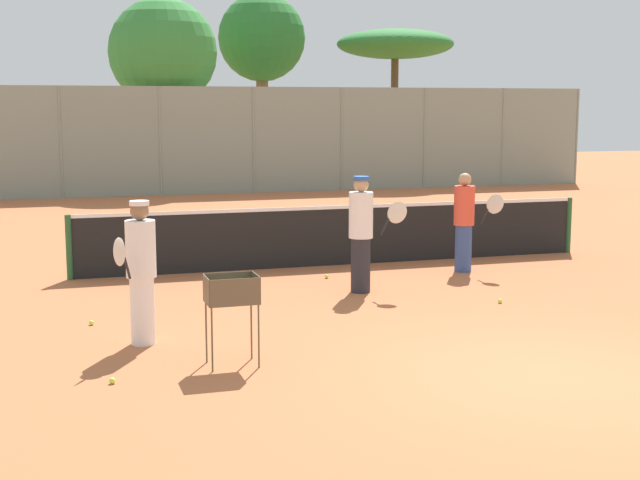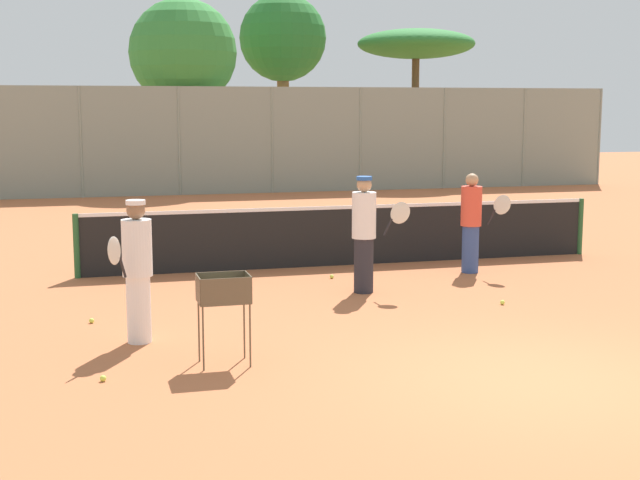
{
  "view_description": "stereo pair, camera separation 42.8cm",
  "coord_description": "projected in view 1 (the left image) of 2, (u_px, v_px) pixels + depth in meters",
  "views": [
    {
      "loc": [
        -4.95,
        -7.87,
        2.82
      ],
      "look_at": [
        -1.41,
        3.65,
        1.0
      ],
      "focal_mm": 50.0,
      "sensor_mm": 36.0,
      "label": 1
    },
    {
      "loc": [
        -4.54,
        -7.99,
        2.82
      ],
      "look_at": [
        -1.41,
        3.65,
        1.0
      ],
      "focal_mm": 50.0,
      "sensor_mm": 36.0,
      "label": 2
    }
  ],
  "objects": [
    {
      "name": "player_yellow_shirt",
      "position": [
        464.0,
        221.0,
        15.17
      ],
      "size": [
        0.71,
        0.7,
        1.69
      ],
      "rotation": [
        0.0,
        0.0,
        5.52
      ],
      "color": "#334C8C",
      "rests_on": "ground_plane"
    },
    {
      "name": "ball_cart",
      "position": [
        233.0,
        297.0,
        9.67
      ],
      "size": [
        0.56,
        0.41,
        1.0
      ],
      "color": "brown",
      "rests_on": "ground_plane"
    },
    {
      "name": "player_red_cap",
      "position": [
        361.0,
        232.0,
        13.48
      ],
      "size": [
        0.87,
        0.49,
        1.77
      ],
      "rotation": [
        0.0,
        0.0,
        5.88
      ],
      "color": "#26262D",
      "rests_on": "ground_plane"
    },
    {
      "name": "tennis_ball_0",
      "position": [
        500.0,
        301.0,
        12.84
      ],
      "size": [
        0.07,
        0.07,
        0.07
      ],
      "primitive_type": "sphere",
      "color": "#D1E54C",
      "rests_on": "ground_plane"
    },
    {
      "name": "player_white_outfit",
      "position": [
        141.0,
        270.0,
        10.51
      ],
      "size": [
        0.57,
        0.81,
        1.72
      ],
      "rotation": [
        0.0,
        0.0,
        4.17
      ],
      "color": "white",
      "rests_on": "ground_plane"
    },
    {
      "name": "tree_1",
      "position": [
        395.0,
        45.0,
        32.7
      ],
      "size": [
        4.3,
        4.3,
        5.59
      ],
      "color": "brown",
      "rests_on": "ground_plane"
    },
    {
      "name": "ground_plane",
      "position": [
        551.0,
        378.0,
        9.3
      ],
      "size": [
        80.0,
        80.0,
        0.0
      ],
      "primitive_type": "plane",
      "color": "#B7663D"
    },
    {
      "name": "tennis_ball_4",
      "position": [
        112.0,
        381.0,
        9.12
      ],
      "size": [
        0.07,
        0.07,
        0.07
      ],
      "primitive_type": "sphere",
      "color": "#D1E54C",
      "rests_on": "ground_plane"
    },
    {
      "name": "back_fence",
      "position": [
        208.0,
        141.0,
        28.38
      ],
      "size": [
        27.11,
        0.08,
        3.42
      ],
      "color": "gray",
      "rests_on": "ground_plane"
    },
    {
      "name": "tennis_net",
      "position": [
        340.0,
        234.0,
        15.85
      ],
      "size": [
        9.42,
        0.1,
        1.07
      ],
      "color": "#26592D",
      "rests_on": "ground_plane"
    },
    {
      "name": "parked_car",
      "position": [
        251.0,
        163.0,
        33.65
      ],
      "size": [
        4.2,
        1.7,
        1.6
      ],
      "color": "#B2B7BC",
      "rests_on": "ground_plane"
    },
    {
      "name": "tree_0",
      "position": [
        163.0,
        54.0,
        29.39
      ],
      "size": [
        3.58,
        3.58,
        6.35
      ],
      "color": "brown",
      "rests_on": "ground_plane"
    },
    {
      "name": "tennis_ball_3",
      "position": [
        327.0,
        276.0,
        14.67
      ],
      "size": [
        0.07,
        0.07,
        0.07
      ],
      "primitive_type": "sphere",
      "color": "#D1E54C",
      "rests_on": "ground_plane"
    },
    {
      "name": "tree_2",
      "position": [
        262.0,
        40.0,
        33.5
      ],
      "size": [
        3.28,
        3.28,
        6.99
      ],
      "color": "brown",
      "rests_on": "ground_plane"
    },
    {
      "name": "tennis_ball_2",
      "position": [
        92.0,
        323.0,
        11.56
      ],
      "size": [
        0.07,
        0.07,
        0.07
      ],
      "primitive_type": "sphere",
      "color": "#D1E54C",
      "rests_on": "ground_plane"
    }
  ]
}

